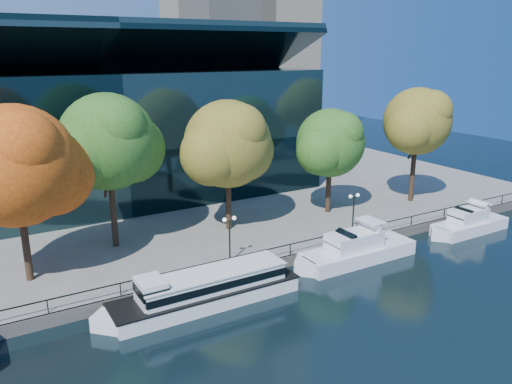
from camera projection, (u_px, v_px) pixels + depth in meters
ground at (260, 293)px, 39.04m from camera, size 160.00×160.00×0.00m
promenade at (126, 184)px, 69.06m from camera, size 90.00×67.08×1.00m
railing at (240, 256)px, 41.21m from camera, size 88.20×0.08×0.99m
convention_building at (100, 133)px, 61.11m from camera, size 50.00×24.57×21.43m
tour_boat at (202, 289)px, 36.93m from camera, size 15.78×3.52×2.99m
cruiser_near at (354, 250)px, 44.58m from camera, size 12.46×3.21×3.61m
cruiser_far at (467, 223)px, 51.68m from camera, size 10.05×2.79×3.28m
tree_1 at (18, 168)px, 36.68m from camera, size 11.40×9.35×13.70m
tree_2 at (110, 144)px, 43.29m from camera, size 10.58×8.68×13.91m
tree_3 at (230, 146)px, 48.02m from camera, size 10.62×8.71×12.87m
tree_4 at (332, 144)px, 53.49m from camera, size 9.21×7.55×11.42m
tree_5 at (418, 123)px, 57.05m from camera, size 9.61×7.88×13.32m
lamp_1 at (229, 229)px, 41.53m from camera, size 1.26×0.36×4.03m
lamp_2 at (354, 204)px, 48.11m from camera, size 1.26×0.36×4.03m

